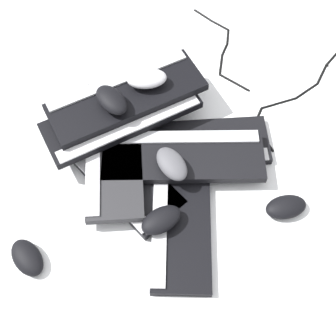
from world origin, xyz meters
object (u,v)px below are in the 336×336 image
Objects in this scene: keyboard_1 at (113,167)px; mouse_4 at (147,79)px; keyboard_5 at (122,116)px; mouse_5 at (153,71)px; mouse_7 at (286,207)px; keyboard_6 at (126,96)px; mouse_3 at (27,258)px; keyboard_2 at (180,211)px; mouse_0 at (161,220)px; mouse_2 at (172,164)px; keyboard_0 at (191,145)px; keyboard_4 at (183,156)px; mouse_1 at (111,100)px; mouse_6 at (74,96)px; keyboard_3 at (113,147)px.

keyboard_1 is 0.26m from mouse_4.
keyboard_5 is 4.17× the size of mouse_4.
mouse_7 is at bearing 58.28° from mouse_5.
keyboard_6 reaches higher than mouse_3.
mouse_0 reaches higher than keyboard_2.
mouse_0 is at bearing -5.09° from mouse_7.
mouse_2 reaches higher than keyboard_2.
keyboard_4 reaches higher than keyboard_0.
mouse_1 reaches higher than mouse_6.
keyboard_6 is (-0.08, 0.19, 0.09)m from keyboard_0.
mouse_0 is at bearing -14.68° from mouse_1.
keyboard_6 is 0.20m from mouse_6.
mouse_7 is (0.29, -0.38, 0.01)m from keyboard_1.
keyboard_1 is 0.33m from mouse_3.
keyboard_5 reaches higher than keyboard_3.
keyboard_6 is at bearing 37.69° from keyboard_5.
mouse_3 is (-0.41, -0.17, -0.05)m from keyboard_5.
mouse_0 is 1.00× the size of mouse_5.
mouse_2 is at bearing -162.85° from keyboard_4.
keyboard_5 is at bearing 125.78° from keyboard_0.
mouse_7 is (0.19, -0.47, -0.05)m from keyboard_5.
keyboard_2 is 3.97× the size of mouse_6.
keyboard_4 is 0.24m from mouse_4.
keyboard_6 reaches higher than mouse_5.
keyboard_3 is 4.08× the size of mouse_4.
keyboard_4 is 4.01× the size of mouse_3.
mouse_0 reaches higher than keyboard_0.
keyboard_5 is 0.45m from mouse_3.
mouse_4 is (0.52, 0.19, 0.12)m from mouse_3.
mouse_1 reaches higher than keyboard_1.
mouse_4 is at bearing -9.25° from keyboard_6.
mouse_6 is (-0.16, 0.16, -0.12)m from mouse_4.
keyboard_4 is 4.01× the size of mouse_1.
keyboard_0 is 1.03× the size of keyboard_2.
mouse_4 reaches higher than keyboard_5.
keyboard_5 is 0.21m from mouse_2.
mouse_7 is at bearing -52.75° from keyboard_1.
mouse_3 is at bearing -179.01° from keyboard_0.
keyboard_6 reaches higher than keyboard_5.
mouse_4 is (0.09, 0.23, 0.06)m from mouse_2.
mouse_7 is (0.07, -0.30, 0.01)m from keyboard_0.
mouse_1 reaches higher than keyboard_2.
keyboard_1 is 0.48m from mouse_7.
keyboard_2 is 3.97× the size of mouse_0.
mouse_6 is at bearing 134.00° from mouse_3.
keyboard_3 is 0.49m from mouse_7.
keyboard_5 is at bearing 112.21° from mouse_3.
keyboard_1 is 1.03× the size of keyboard_2.
keyboard_4 is 0.07m from mouse_2.
mouse_6 is (-0.07, 0.39, -0.06)m from mouse_2.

